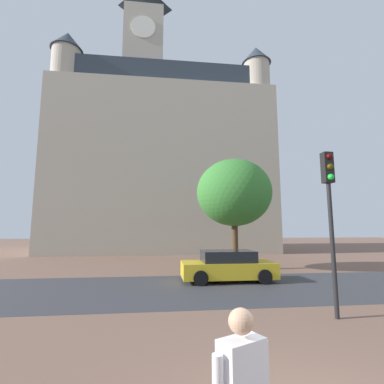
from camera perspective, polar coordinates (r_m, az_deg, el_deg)
ground_plane at (r=13.51m, az=2.06°, el=-17.93°), size 120.00×120.00×0.00m
street_asphalt_strip at (r=11.96m, az=3.29°, el=-19.26°), size 120.00×6.18×0.00m
landmark_building at (r=34.32m, az=-6.43°, el=6.01°), size 23.33×15.86×34.63m
car_yellow at (r=13.41m, az=7.44°, el=-15.05°), size 4.30×2.07×1.39m
traffic_light_pole at (r=8.77m, az=26.71°, el=-1.46°), size 0.28×0.34×4.62m
tree_curb_far at (r=17.01m, az=8.71°, el=-0.14°), size 4.55×4.55×6.68m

